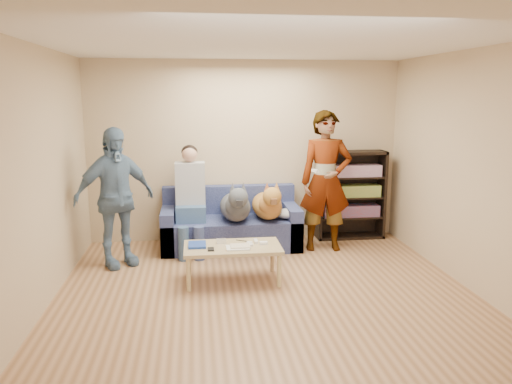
{
  "coord_description": "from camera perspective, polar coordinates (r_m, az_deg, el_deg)",
  "views": [
    {
      "loc": [
        -0.73,
        -4.69,
        2.12
      ],
      "look_at": [
        0.0,
        1.2,
        0.95
      ],
      "focal_mm": 35.0,
      "sensor_mm": 36.0,
      "label": 1
    }
  ],
  "objects": [
    {
      "name": "ground",
      "position": [
        5.2,
        1.67,
        -12.91
      ],
      "size": [
        5.0,
        5.0,
        0.0
      ],
      "primitive_type": "plane",
      "color": "#8F603C",
      "rests_on": "ground"
    },
    {
      "name": "ceiling",
      "position": [
        4.77,
        1.85,
        16.91
      ],
      "size": [
        5.0,
        5.0,
        0.0
      ],
      "primitive_type": "plane",
      "rotation": [
        3.14,
        0.0,
        0.0
      ],
      "color": "white",
      "rests_on": "ground"
    },
    {
      "name": "wall_back",
      "position": [
        7.28,
        -1.26,
        4.67
      ],
      "size": [
        4.5,
        0.0,
        4.5
      ],
      "primitive_type": "plane",
      "rotation": [
        1.57,
        0.0,
        0.0
      ],
      "color": "tan",
      "rests_on": "ground"
    },
    {
      "name": "wall_front",
      "position": [
        2.45,
        10.8,
        -8.6
      ],
      "size": [
        4.5,
        0.0,
        4.5
      ],
      "primitive_type": "plane",
      "rotation": [
        -1.57,
        0.0,
        0.0
      ],
      "color": "tan",
      "rests_on": "ground"
    },
    {
      "name": "wall_left",
      "position": [
        5.0,
        -24.65,
        0.68
      ],
      "size": [
        0.0,
        5.0,
        5.0
      ],
      "primitive_type": "plane",
      "rotation": [
        1.57,
        0.0,
        1.57
      ],
      "color": "tan",
      "rests_on": "ground"
    },
    {
      "name": "wall_right",
      "position": [
        5.62,
        25.08,
        1.7
      ],
      "size": [
        0.0,
        5.0,
        5.0
      ],
      "primitive_type": "plane",
      "rotation": [
        1.57,
        0.0,
        -1.57
      ],
      "color": "tan",
      "rests_on": "ground"
    },
    {
      "name": "blanket",
      "position": [
        6.92,
        3.76,
        -2.48
      ],
      "size": [
        0.38,
        0.32,
        0.13
      ],
      "primitive_type": "ellipsoid",
      "color": "#A1A1A6",
      "rests_on": "sofa"
    },
    {
      "name": "person_standing_right",
      "position": [
        6.83,
        7.97,
        1.23
      ],
      "size": [
        0.73,
        0.51,
        1.91
      ],
      "primitive_type": "imported",
      "rotation": [
        0.0,
        0.0,
        -0.08
      ],
      "color": "gray",
      "rests_on": "ground"
    },
    {
      "name": "person_standing_left",
      "position": [
        6.37,
        -15.84,
        -0.63
      ],
      "size": [
        1.09,
        0.89,
        1.74
      ],
      "primitive_type": "imported",
      "rotation": [
        0.0,
        0.0,
        0.55
      ],
      "color": "#6A87AA",
      "rests_on": "ground"
    },
    {
      "name": "held_controller",
      "position": [
        6.57,
        6.77,
        2.42
      ],
      "size": [
        0.08,
        0.14,
        0.03
      ],
      "primitive_type": "cube",
      "rotation": [
        0.0,
        0.0,
        0.27
      ],
      "color": "white",
      "rests_on": "person_standing_right"
    },
    {
      "name": "notebook_blue",
      "position": [
        5.75,
        -6.74,
        -6.01
      ],
      "size": [
        0.2,
        0.26,
        0.03
      ],
      "primitive_type": "cube",
      "color": "#1B3B99",
      "rests_on": "coffee_table"
    },
    {
      "name": "papers",
      "position": [
        5.62,
        -2.11,
        -6.38
      ],
      "size": [
        0.26,
        0.2,
        0.02
      ],
      "primitive_type": "cube",
      "color": "white",
      "rests_on": "coffee_table"
    },
    {
      "name": "magazine",
      "position": [
        5.64,
        -1.83,
        -6.17
      ],
      "size": [
        0.22,
        0.17,
        0.01
      ],
      "primitive_type": "cube",
      "color": "beige",
      "rests_on": "coffee_table"
    },
    {
      "name": "camera_silver",
      "position": [
        5.82,
        -3.98,
        -5.61
      ],
      "size": [
        0.11,
        0.06,
        0.05
      ],
      "primitive_type": "cube",
      "color": "silver",
      "rests_on": "coffee_table"
    },
    {
      "name": "controller_a",
      "position": [
        5.83,
        -0.02,
        -5.64
      ],
      "size": [
        0.04,
        0.13,
        0.03
      ],
      "primitive_type": "cube",
      "color": "white",
      "rests_on": "coffee_table"
    },
    {
      "name": "controller_b",
      "position": [
        5.77,
        0.87,
        -5.84
      ],
      "size": [
        0.09,
        0.06,
        0.03
      ],
      "primitive_type": "cube",
      "color": "white",
      "rests_on": "coffee_table"
    },
    {
      "name": "headphone_cup_a",
      "position": [
        5.71,
        -0.68,
        -6.06
      ],
      "size": [
        0.07,
        0.07,
        0.02
      ],
      "primitive_type": "cylinder",
      "color": "silver",
      "rests_on": "coffee_table"
    },
    {
      "name": "headphone_cup_b",
      "position": [
        5.79,
        -0.76,
        -5.83
      ],
      "size": [
        0.07,
        0.07,
        0.02
      ],
      "primitive_type": "cylinder",
      "color": "white",
      "rests_on": "coffee_table"
    },
    {
      "name": "pen_orange",
      "position": [
        5.56,
        -2.78,
        -6.62
      ],
      "size": [
        0.13,
        0.06,
        0.01
      ],
      "primitive_type": "cylinder",
      "rotation": [
        0.0,
        1.57,
        0.35
      ],
      "color": "orange",
      "rests_on": "coffee_table"
    },
    {
      "name": "pen_black",
      "position": [
        5.9,
        -1.67,
        -5.57
      ],
      "size": [
        0.13,
        0.08,
        0.01
      ],
      "primitive_type": "cylinder",
      "rotation": [
        0.0,
        1.57,
        -0.52
      ],
      "color": "black",
      "rests_on": "coffee_table"
    },
    {
      "name": "wallet",
      "position": [
        5.59,
        -5.18,
        -6.53
      ],
      "size": [
        0.07,
        0.12,
        0.02
      ],
      "primitive_type": "cube",
      "color": "black",
      "rests_on": "coffee_table"
    },
    {
      "name": "sofa",
      "position": [
        7.05,
        -2.92,
        -3.99
      ],
      "size": [
        1.9,
        0.85,
        0.82
      ],
      "color": "#515B93",
      "rests_on": "ground"
    },
    {
      "name": "person_seated",
      "position": [
        6.8,
        -7.5,
        -0.38
      ],
      "size": [
        0.4,
        0.73,
        1.47
      ],
      "color": "#436795",
      "rests_on": "sofa"
    },
    {
      "name": "dog_gray",
      "position": [
        6.73,
        -2.33,
        -1.57
      ],
      "size": [
        0.42,
        1.25,
        0.6
      ],
      "color": "#484952",
      "rests_on": "sofa"
    },
    {
      "name": "dog_tan",
      "position": [
        6.83,
        1.37,
        -1.43
      ],
      "size": [
        0.4,
        1.16,
        0.59
      ],
      "color": "#A87433",
      "rests_on": "sofa"
    },
    {
      "name": "coffee_table",
      "position": [
        5.73,
        -2.7,
        -6.61
      ],
      "size": [
        1.1,
        0.6,
        0.42
      ],
      "color": "tan",
      "rests_on": "ground"
    },
    {
      "name": "bookshelf",
      "position": [
        7.52,
        10.72,
        -0.09
      ],
      "size": [
        1.0,
        0.34,
        1.3
      ],
      "color": "black",
      "rests_on": "ground"
    }
  ]
}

